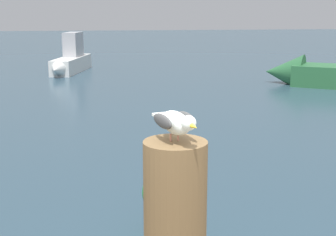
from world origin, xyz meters
name	(u,v)px	position (x,y,z in m)	size (l,w,h in m)	color
mooring_post	(175,234)	(-0.55, -0.48, 1.80)	(0.29, 0.29, 0.88)	brown
seagull	(176,122)	(-0.54, -0.49, 2.33)	(0.19, 0.39, 0.14)	tan
boat_white	(70,60)	(-2.34, 19.50, 0.55)	(1.76, 4.25, 1.75)	silver
channel_buoy	(165,200)	(-0.15, 3.14, 0.48)	(0.56, 0.56, 1.33)	green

